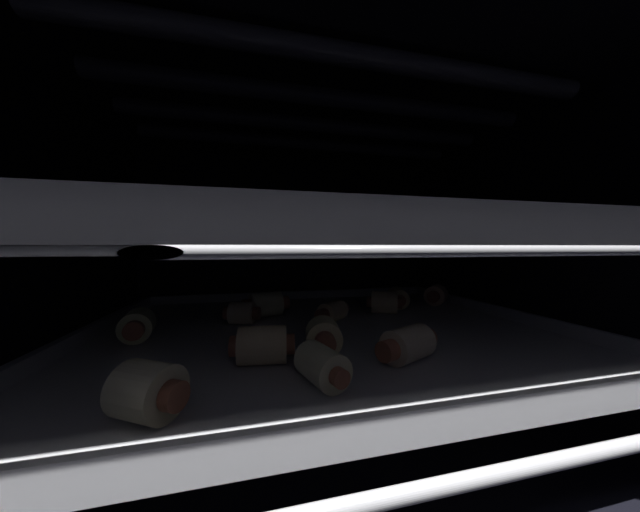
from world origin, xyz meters
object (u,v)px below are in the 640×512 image
at_px(pig_in_blanket_lower_0, 148,391).
at_px(heating_element, 324,113).
at_px(pig_in_blanket_lower_2, 263,345).
at_px(oven_rack_lower, 324,336).
at_px(pig_in_blanket_upper_2, 404,229).
at_px(pig_in_blanket_upper_4, 268,222).
at_px(pig_in_blanket_lower_7, 384,302).
at_px(baking_tray_lower, 324,329).
at_px(pig_in_blanket_lower_4, 138,325).
at_px(pig_in_blanket_upper_3, 371,228).
at_px(pig_in_blanket_upper_0, 287,221).
at_px(pig_in_blanket_lower_5, 323,336).
at_px(pig_in_blanket_lower_8, 408,344).
at_px(pig_in_blanket_upper_5, 176,227).
at_px(pig_in_blanket_lower_9, 398,298).
at_px(pig_in_blanket_lower_3, 322,365).
at_px(pig_in_blanket_lower_10, 436,295).
at_px(baking_tray_upper, 324,241).
at_px(pig_in_blanket_upper_1, 252,232).
at_px(pig_in_blanket_upper_6, 252,228).
at_px(pig_in_blanket_lower_1, 333,312).
at_px(oven_rack_upper, 324,248).
at_px(pig_in_blanket_lower_11, 242,313).
at_px(pig_in_blanket_upper_7, 422,231).
at_px(pig_in_blanket_lower_6, 266,304).

bearing_deg(pig_in_blanket_lower_0, heating_element, 47.80).
bearing_deg(pig_in_blanket_lower_2, oven_rack_lower, 50.68).
xyz_separation_m(pig_in_blanket_upper_2, pig_in_blanket_upper_4, (-0.19, -0.05, 0.00)).
bearing_deg(pig_in_blanket_lower_7, pig_in_blanket_upper_2, -46.10).
xyz_separation_m(oven_rack_lower, baking_tray_lower, (0.00, -0.00, 0.01)).
relative_size(pig_in_blanket_lower_4, pig_in_blanket_upper_3, 1.00).
height_order(pig_in_blanket_lower_0, pig_in_blanket_upper_4, pig_in_blanket_upper_4).
distance_m(pig_in_blanket_upper_0, pig_in_blanket_upper_4, 0.05).
bearing_deg(pig_in_blanket_lower_5, pig_in_blanket_upper_2, 38.60).
distance_m(pig_in_blanket_lower_8, pig_in_blanket_upper_0, 0.15).
xyz_separation_m(baking_tray_lower, pig_in_blanket_upper_5, (-0.17, 0.03, 0.12)).
bearing_deg(pig_in_blanket_lower_9, pig_in_blanket_lower_3, -128.80).
relative_size(pig_in_blanket_lower_10, baking_tray_upper, 0.09).
bearing_deg(pig_in_blanket_lower_0, pig_in_blanket_lower_2, 44.05).
height_order(pig_in_blanket_upper_1, pig_in_blanket_upper_6, pig_in_blanket_upper_6).
distance_m(pig_in_blanket_lower_3, pig_in_blanket_upper_3, 0.24).
relative_size(oven_rack_lower, pig_in_blanket_lower_1, 10.00).
height_order(baking_tray_upper, pig_in_blanket_upper_4, pig_in_blanket_upper_4).
bearing_deg(pig_in_blanket_upper_0, oven_rack_upper, 52.92).
relative_size(baking_tray_lower, pig_in_blanket_lower_3, 9.66).
height_order(baking_tray_lower, pig_in_blanket_lower_8, pig_in_blanket_lower_8).
bearing_deg(pig_in_blanket_lower_1, baking_tray_upper, -125.91).
relative_size(pig_in_blanket_lower_11, pig_in_blanket_upper_3, 0.84).
xyz_separation_m(pig_in_blanket_lower_0, pig_in_blanket_lower_2, (0.07, 0.06, -0.00)).
bearing_deg(pig_in_blanket_lower_2, pig_in_blanket_lower_10, 31.83).
relative_size(oven_rack_lower, pig_in_blanket_lower_9, 9.61).
distance_m(pig_in_blanket_upper_1, pig_in_blanket_upper_7, 0.28).
xyz_separation_m(baking_tray_lower, pig_in_blanket_upper_7, (0.20, 0.11, 0.12)).
xyz_separation_m(pig_in_blanket_lower_10, baking_tray_upper, (-0.21, -0.09, 0.09)).
bearing_deg(oven_rack_lower, pig_in_blanket_lower_9, 30.60).
height_order(pig_in_blanket_lower_0, pig_in_blanket_lower_4, same).
relative_size(heating_element, pig_in_blanket_upper_5, 9.10).
bearing_deg(pig_in_blanket_upper_5, oven_rack_upper, -10.06).
bearing_deg(oven_rack_lower, pig_in_blanket_lower_6, 131.68).
height_order(pig_in_blanket_lower_5, pig_in_blanket_upper_2, pig_in_blanket_upper_2).
bearing_deg(heating_element, pig_in_blanket_upper_5, 169.94).
relative_size(pig_in_blanket_lower_9, pig_in_blanket_lower_10, 1.23).
bearing_deg(pig_in_blanket_lower_10, pig_in_blanket_lower_4, -168.26).
bearing_deg(pig_in_blanket_upper_7, pig_in_blanket_lower_2, -143.86).
relative_size(baking_tray_upper, pig_in_blanket_upper_2, 10.35).
distance_m(pig_in_blanket_lower_2, pig_in_blanket_lower_6, 0.17).
bearing_deg(pig_in_blanket_upper_5, pig_in_blanket_lower_4, -138.84).
bearing_deg(pig_in_blanket_lower_10, pig_in_blanket_lower_9, -177.18).
distance_m(heating_element, pig_in_blanket_lower_0, 0.32).
relative_size(pig_in_blanket_lower_3, pig_in_blanket_lower_11, 1.11).
bearing_deg(pig_in_blanket_lower_4, pig_in_blanket_lower_6, 27.72).
distance_m(pig_in_blanket_lower_0, pig_in_blanket_upper_5, 0.21).
relative_size(pig_in_blanket_lower_1, pig_in_blanket_upper_1, 0.94).
height_order(oven_rack_upper, pig_in_blanket_upper_2, pig_in_blanket_upper_2).
xyz_separation_m(pig_in_blanket_lower_2, pig_in_blanket_upper_4, (0.01, 0.07, 0.11)).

